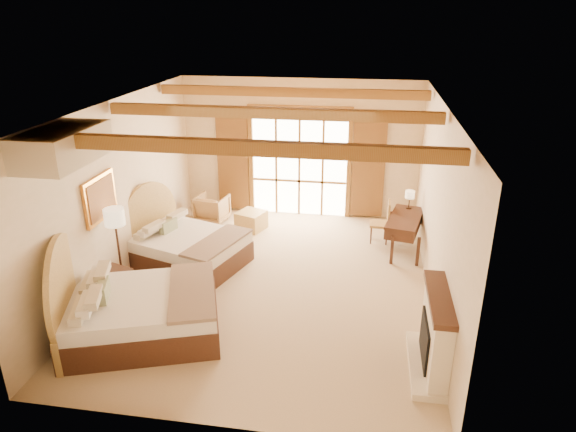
% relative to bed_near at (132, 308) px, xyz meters
% --- Properties ---
extents(floor, '(7.00, 7.00, 0.00)m').
position_rel_bed_near_xyz_m(floor, '(1.81, 1.85, -0.44)').
color(floor, tan).
rests_on(floor, ground).
extents(wall_back, '(5.50, 0.00, 5.50)m').
position_rel_bed_near_xyz_m(wall_back, '(1.81, 5.35, 1.16)').
color(wall_back, beige).
rests_on(wall_back, ground).
extents(wall_left, '(0.00, 7.00, 7.00)m').
position_rel_bed_near_xyz_m(wall_left, '(-0.94, 1.85, 1.16)').
color(wall_left, beige).
rests_on(wall_left, ground).
extents(wall_right, '(0.00, 7.00, 7.00)m').
position_rel_bed_near_xyz_m(wall_right, '(4.56, 1.85, 1.16)').
color(wall_right, beige).
rests_on(wall_right, ground).
extents(ceiling, '(7.00, 7.00, 0.00)m').
position_rel_bed_near_xyz_m(ceiling, '(1.81, 1.85, 2.76)').
color(ceiling, '#B8813F').
rests_on(ceiling, ground).
extents(ceiling_beams, '(5.39, 4.60, 0.18)m').
position_rel_bed_near_xyz_m(ceiling_beams, '(1.81, 1.85, 2.64)').
color(ceiling_beams, olive).
rests_on(ceiling_beams, ceiling).
extents(french_doors, '(3.95, 0.08, 2.60)m').
position_rel_bed_near_xyz_m(french_doors, '(1.81, 5.29, 0.81)').
color(french_doors, white).
rests_on(french_doors, ground).
extents(fireplace, '(0.46, 1.40, 1.16)m').
position_rel_bed_near_xyz_m(fireplace, '(4.41, -0.15, 0.07)').
color(fireplace, beige).
rests_on(fireplace, ground).
extents(painting, '(0.06, 0.95, 0.75)m').
position_rel_bed_near_xyz_m(painting, '(-0.89, 1.10, 1.31)').
color(painting, orange).
rests_on(painting, wall_left).
extents(canopy_valance, '(0.70, 1.40, 0.45)m').
position_rel_bed_near_xyz_m(canopy_valance, '(-0.59, -0.15, 2.51)').
color(canopy_valance, beige).
rests_on(canopy_valance, ceiling).
extents(bed_near, '(2.74, 2.31, 1.47)m').
position_rel_bed_near_xyz_m(bed_near, '(0.00, 0.00, 0.00)').
color(bed_near, '#422719').
rests_on(bed_near, floor).
extents(bed_far, '(2.44, 2.06, 1.32)m').
position_rel_bed_near_xyz_m(bed_far, '(-0.06, 2.32, -0.04)').
color(bed_far, '#422719').
rests_on(bed_far, floor).
extents(nightstand, '(0.63, 0.63, 0.60)m').
position_rel_bed_near_xyz_m(nightstand, '(-0.69, 0.76, -0.15)').
color(nightstand, '#422719').
rests_on(nightstand, floor).
extents(floor_lamp, '(0.33, 0.33, 1.58)m').
position_rel_bed_near_xyz_m(floor_lamp, '(-0.69, 1.09, 0.90)').
color(floor_lamp, '#311E15').
rests_on(floor_lamp, floor).
extents(armchair, '(0.77, 0.79, 0.63)m').
position_rel_bed_near_xyz_m(armchair, '(-0.12, 4.48, -0.13)').
color(armchair, '#A37B46').
rests_on(armchair, floor).
extents(ottoman, '(0.72, 0.72, 0.41)m').
position_rel_bed_near_xyz_m(ottoman, '(0.88, 4.19, -0.24)').
color(ottoman, tan).
rests_on(ottoman, floor).
extents(desk, '(0.87, 1.47, 0.74)m').
position_rel_bed_near_xyz_m(desk, '(4.19, 3.59, -0.05)').
color(desk, '#422719').
rests_on(desk, floor).
extents(desk_chair, '(0.41, 0.41, 0.91)m').
position_rel_bed_near_xyz_m(desk_chair, '(3.73, 3.97, -0.16)').
color(desk_chair, olive).
rests_on(desk_chair, floor).
extents(desk_lamp, '(0.19, 0.19, 0.38)m').
position_rel_bed_near_xyz_m(desk_lamp, '(4.29, 4.09, 0.59)').
color(desk_lamp, '#311E15').
rests_on(desk_lamp, desk).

